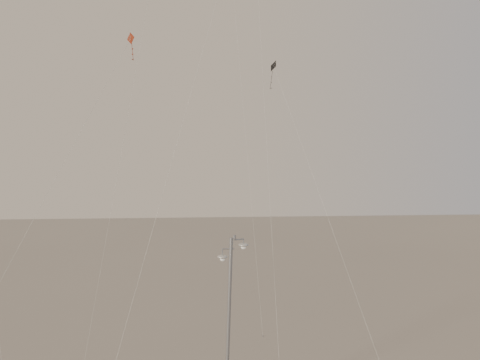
{
  "coord_description": "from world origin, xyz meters",
  "views": [
    {
      "loc": [
        -0.31,
        -21.33,
        14.21
      ],
      "look_at": [
        1.68,
        5.0,
        12.36
      ],
      "focal_mm": 40.0,
      "sensor_mm": 36.0,
      "label": 1
    }
  ],
  "objects": [
    {
      "name": "street_lamp",
      "position": [
        1.14,
        4.91,
        5.13
      ],
      "size": [
        1.58,
        0.7,
        9.63
      ],
      "color": "#96999F",
      "rests_on": "ground"
    },
    {
      "name": "kite_3",
      "position": [
        -6.36,
        5.19,
        14.14
      ],
      "size": [
        8.03,
        14.18,
        20.32
      ],
      "rotation": [
        0.0,
        0.0,
        -0.52
      ],
      "color": "maroon",
      "rests_on": "ground"
    },
    {
      "name": "kite_4",
      "position": [
        5.81,
        12.72,
        15.19
      ],
      "size": [
        4.9,
        14.05,
        19.89
      ],
      "rotation": [
        0.0,
        0.0,
        1.44
      ],
      "color": "#272521",
      "rests_on": "ground"
    }
  ]
}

